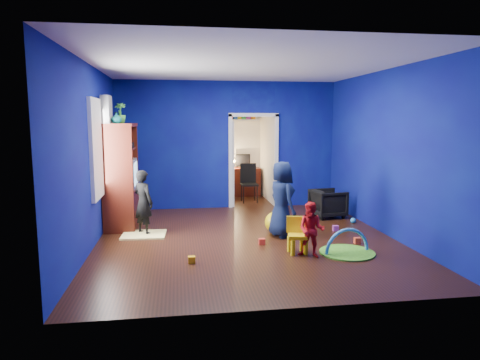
{
  "coord_description": "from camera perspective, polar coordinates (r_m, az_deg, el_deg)",
  "views": [
    {
      "loc": [
        -1.15,
        -7.0,
        2.02
      ],
      "look_at": [
        -0.06,
        0.4,
        0.97
      ],
      "focal_mm": 32.0,
      "sensor_mm": 36.0,
      "label": 1
    }
  ],
  "objects": [
    {
      "name": "toy_5",
      "position": [
        7.07,
        2.94,
        -8.2
      ],
      "size": [
        0.1,
        0.08,
        0.1
      ],
      "primitive_type": "cube",
      "color": "red",
      "rests_on": "floor"
    },
    {
      "name": "folding_chair",
      "position": [
        10.57,
        1.25,
        -0.51
      ],
      "size": [
        0.4,
        0.4,
        0.92
      ],
      "primitive_type": "cube",
      "color": "black",
      "rests_on": "floor"
    },
    {
      "name": "doorway",
      "position": [
        9.96,
        1.78,
        2.39
      ],
      "size": [
        1.16,
        0.1,
        2.1
      ],
      "primitive_type": "cube",
      "color": "white",
      "rests_on": "floor"
    },
    {
      "name": "toy_arch",
      "position": [
        6.83,
        14.08,
        -9.28
      ],
      "size": [
        0.75,
        0.17,
        0.75
      ],
      "primitive_type": "torus",
      "rotation": [
        1.57,
        0.0,
        0.17
      ],
      "color": "#3F8CD8",
      "rests_on": "floor"
    },
    {
      "name": "floor",
      "position": [
        7.38,
        0.91,
        -7.9
      ],
      "size": [
        5.0,
        5.5,
        0.01
      ],
      "primitive_type": "cube",
      "color": "black",
      "rests_on": "ground"
    },
    {
      "name": "ceiling",
      "position": [
        7.15,
        0.96,
        15.06
      ],
      "size": [
        5.0,
        5.5,
        0.01
      ],
      "primitive_type": "cube",
      "color": "white",
      "rests_on": "wall_back"
    },
    {
      "name": "yellow_blanket",
      "position": [
        7.79,
        -12.69,
        -7.12
      ],
      "size": [
        0.78,
        0.64,
        0.03
      ],
      "primitive_type": "cube",
      "rotation": [
        0.0,
        0.0,
        -0.05
      ],
      "color": "#F2E07A",
      "rests_on": "floor"
    },
    {
      "name": "wall_front",
      "position": [
        4.44,
        6.66,
        0.59
      ],
      "size": [
        5.0,
        0.02,
        2.9
      ],
      "primitive_type": "cube",
      "color": "#0A096A",
      "rests_on": "floor"
    },
    {
      "name": "wall_back",
      "position": [
        9.84,
        -1.66,
        4.66
      ],
      "size": [
        5.0,
        0.02,
        2.9
      ],
      "primitive_type": "cube",
      "color": "#0A096A",
      "rests_on": "floor"
    },
    {
      "name": "study_desk",
      "position": [
        11.52,
        0.45,
        -0.23
      ],
      "size": [
        0.88,
        0.44,
        0.75
      ],
      "primitive_type": "cube",
      "color": "#3D140A",
      "rests_on": "floor"
    },
    {
      "name": "book_shelf",
      "position": [
        11.51,
        0.37,
        7.98
      ],
      "size": [
        0.88,
        0.24,
        0.04
      ],
      "primitive_type": "cube",
      "color": "white",
      "rests_on": "study_desk"
    },
    {
      "name": "crt_tv",
      "position": [
        8.34,
        -15.33,
        0.82
      ],
      "size": [
        0.46,
        0.7,
        0.54
      ],
      "primitive_type": "cube",
      "color": "silver",
      "rests_on": "tv_armoire"
    },
    {
      "name": "toy_1",
      "position": [
        8.78,
        14.85,
        -5.21
      ],
      "size": [
        0.11,
        0.11,
        0.11
      ],
      "primitive_type": "sphere",
      "color": "#268AD9",
      "rests_on": "floor"
    },
    {
      "name": "toy_2",
      "position": [
        6.22,
        -6.46,
        -10.53
      ],
      "size": [
        0.1,
        0.08,
        0.1
      ],
      "primitive_type": "cube",
      "color": "#FFAF0D",
      "rests_on": "floor"
    },
    {
      "name": "play_mat",
      "position": [
        6.83,
        14.08,
        -9.35
      ],
      "size": [
        0.84,
        0.84,
        0.02
      ],
      "primitive_type": "cylinder",
      "color": "green",
      "rests_on": "floor"
    },
    {
      "name": "child_black",
      "position": [
        7.76,
        -12.76,
        -2.92
      ],
      "size": [
        0.49,
        0.49,
        1.15
      ],
      "primitive_type": "imported",
      "rotation": [
        0.0,
        0.0,
        2.36
      ],
      "color": "black",
      "rests_on": "floor"
    },
    {
      "name": "desk_lamp",
      "position": [
        11.47,
        -0.98,
        2.53
      ],
      "size": [
        0.14,
        0.14,
        0.14
      ],
      "primitive_type": "sphere",
      "color": "#FFD88C",
      "rests_on": "study_desk"
    },
    {
      "name": "child_navy",
      "position": [
        7.46,
        5.57,
        -2.57
      ],
      "size": [
        0.58,
        0.74,
        1.32
      ],
      "primitive_type": "imported",
      "rotation": [
        0.0,
        0.0,
        1.86
      ],
      "color": "#0F193A",
      "rests_on": "floor"
    },
    {
      "name": "kid_chair",
      "position": [
        6.62,
        7.7,
        -7.57
      ],
      "size": [
        0.33,
        0.33,
        0.5
      ],
      "primitive_type": "cube",
      "rotation": [
        0.0,
        0.0,
        -0.2
      ],
      "color": "yellow",
      "rests_on": "floor"
    },
    {
      "name": "armchair",
      "position": [
        9.15,
        11.66,
        -3.06
      ],
      "size": [
        0.73,
        0.72,
        0.59
      ],
      "primitive_type": "imported",
      "rotation": [
        0.0,
        0.0,
        1.72
      ],
      "color": "black",
      "rests_on": "floor"
    },
    {
      "name": "tv_armoire",
      "position": [
        8.35,
        -15.59,
        0.54
      ],
      "size": [
        0.58,
        1.14,
        1.96
      ],
      "primitive_type": "cube",
      "color": "#391409",
      "rests_on": "floor"
    },
    {
      "name": "toddler_red",
      "position": [
        6.44,
        9.51,
        -6.56
      ],
      "size": [
        0.5,
        0.47,
        0.83
      ],
      "primitive_type": "imported",
      "rotation": [
        0.0,
        0.0,
        -0.51
      ],
      "color": "#B41613",
      "rests_on": "floor"
    },
    {
      "name": "curtain",
      "position": [
        8.03,
        -17.09,
        2.14
      ],
      "size": [
        0.14,
        0.42,
        2.4
      ],
      "primitive_type": "cube",
      "color": "slate",
      "rests_on": "floor"
    },
    {
      "name": "toy_0",
      "position": [
        7.37,
        15.37,
        -7.79
      ],
      "size": [
        0.1,
        0.08,
        0.1
      ],
      "primitive_type": "cube",
      "color": "#E14525",
      "rests_on": "floor"
    },
    {
      "name": "wall_right",
      "position": [
        7.92,
        19.13,
        3.42
      ],
      "size": [
        0.02,
        5.5,
        2.9
      ],
      "primitive_type": "cube",
      "color": "#0A096A",
      "rests_on": "floor"
    },
    {
      "name": "window_left",
      "position": [
        7.49,
        -18.69,
        3.98
      ],
      "size": [
        0.03,
        0.95,
        1.55
      ],
      "primitive_type": "cube",
      "color": "white",
      "rests_on": "wall_left"
    },
    {
      "name": "desk_monitor",
      "position": [
        11.57,
        0.36,
        2.67
      ],
      "size": [
        0.4,
        0.05,
        0.32
      ],
      "primitive_type": "cube",
      "color": "black",
      "rests_on": "study_desk"
    },
    {
      "name": "wall_left",
      "position": [
        7.16,
        -19.27,
        2.98
      ],
      "size": [
        0.02,
        5.5,
        2.9
      ],
      "primitive_type": "cube",
      "color": "#0A096A",
      "rests_on": "floor"
    },
    {
      "name": "vase",
      "position": [
        7.99,
        -16.15,
        7.93
      ],
      "size": [
        0.21,
        0.21,
        0.19
      ],
      "primitive_type": "imported",
      "rotation": [
        0.0,
        0.0,
        -0.14
      ],
      "color": "#0B4A5E",
      "rests_on": "tv_armoire"
    },
    {
      "name": "alcove",
      "position": [
        10.8,
        0.97,
        3.89
      ],
      "size": [
        1.0,
        1.75,
        2.5
      ],
      "primitive_type": null,
      "color": "silver",
      "rests_on": "floor"
    },
    {
      "name": "potted_plant",
      "position": [
        8.51,
        -15.7,
        8.59
      ],
      "size": [
        0.23,
        0.23,
        0.39
      ],
      "primitive_type": "imported",
      "rotation": [
        0.0,
        0.0,
        -0.05
      ],
      "color": "green",
      "rests_on": "tv_armoire"
    },
    {
      "name": "toy_4",
      "position": [
        8.1,
        12.62,
        -6.29
      ],
      "size": [
        0.1,
        0.08,
        0.1
      ],
      "primitive_type": "cube",
      "color": "#C54AB5",
      "rests_on": "floor"
    },
    {
      "name": "toy_3",
      "position": [
        8.26,
        5.02,
        -5.8
      ],
      "size": [
        0.11,
        0.11,
        0.11
      ],
      "primitive_type": "sphere",
      "color": "green",
      "rests_on": "floor"
    },
    {
      "name": "hopper_ball",
      "position": [
        7.78,
        4.72,
        -5.64
      ],
      "size": [
        0.38,
        0.38,
        0.38
      ],
      "primitive_type": "sphere",
      "color": "yellow",
      "rests_on": "floor"
    }
  ]
}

